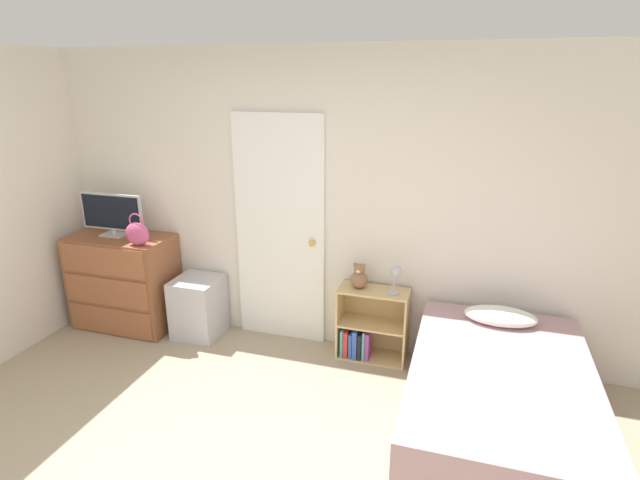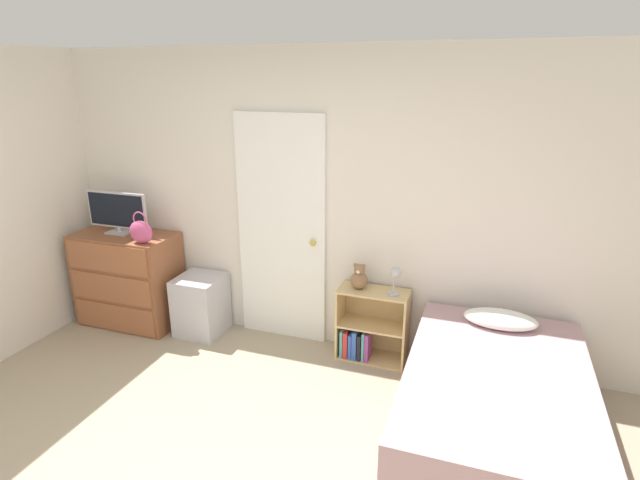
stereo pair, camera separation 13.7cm
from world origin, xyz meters
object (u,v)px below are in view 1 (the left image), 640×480
bed (498,404)px  storage_bin (199,307)px  tv (112,214)px  teddy_bear (359,277)px  handbag (137,234)px  bookshelf (368,329)px  desk_lamp (396,274)px  dresser (124,281)px

bed → storage_bin: bearing=165.1°
tv → teddy_bear: bearing=2.2°
handbag → storage_bin: 0.87m
tv → bookshelf: size_ratio=1.01×
storage_bin → desk_lamp: 1.88m
desk_lamp → dresser: bearing=-178.3°
storage_bin → handbag: bearing=-153.9°
teddy_bear → storage_bin: bearing=-177.3°
tv → teddy_bear: tv is taller
tv → bookshelf: tv is taller
bed → tv: bearing=168.9°
dresser → tv: size_ratio=1.49×
bookshelf → teddy_bear: size_ratio=2.87×
tv → desk_lamp: size_ratio=2.57×
dresser → teddy_bear: (2.25, 0.11, 0.28)m
storage_bin → bed: 2.70m
bed → teddy_bear: bearing=145.7°
bookshelf → desk_lamp: desk_lamp is taller
desk_lamp → bed: (0.81, -0.72, -0.53)m
storage_bin → teddy_bear: (1.50, 0.07, 0.45)m
dresser → desk_lamp: bearing=1.7°
dresser → handbag: 0.67m
desk_lamp → bed: size_ratio=0.14×
storage_bin → bed: size_ratio=0.30×
tv → teddy_bear: 2.34m
desk_lamp → bookshelf: bearing=169.7°
tv → storage_bin: (0.81, 0.02, -0.83)m
teddy_bear → dresser: bearing=-177.1°
handbag → teddy_bear: size_ratio=1.32×
dresser → bookshelf: bearing=2.8°
tv → bookshelf: 2.54m
bookshelf → bed: bearing=-36.6°
tv → handbag: 0.45m
desk_lamp → handbag: bearing=-173.9°
dresser → tv: 0.66m
bookshelf → teddy_bear: (-0.09, -0.00, 0.47)m
storage_bin → desk_lamp: size_ratio=2.22×
handbag → bed: handbag is taller
dresser → bookshelf: (2.34, 0.12, -0.19)m
handbag → teddy_bear: bearing=8.1°
tv → storage_bin: 1.16m
tv → bookshelf: (2.39, 0.09, -0.85)m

